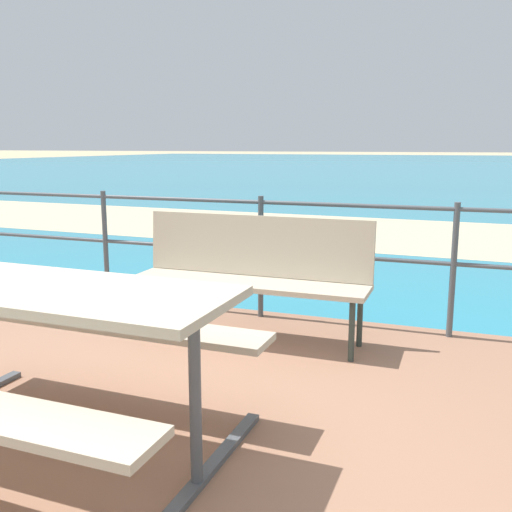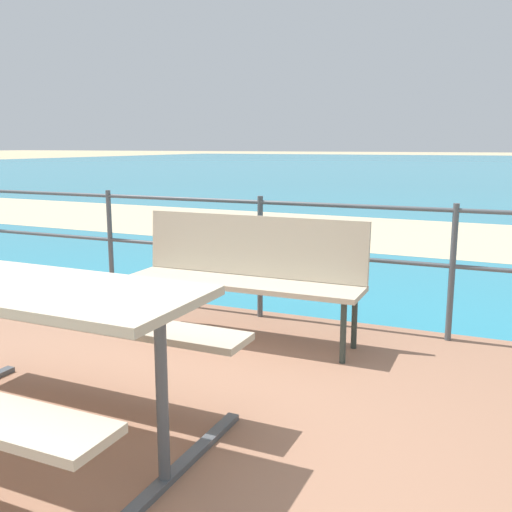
% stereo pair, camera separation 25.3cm
% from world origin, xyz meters
% --- Properties ---
extents(ground_plane, '(240.00, 240.00, 0.00)m').
position_xyz_m(ground_plane, '(0.00, 0.00, 0.00)').
color(ground_plane, tan).
extents(patio_paving, '(6.40, 5.20, 0.06)m').
position_xyz_m(patio_paving, '(0.00, 0.00, 0.03)').
color(patio_paving, '#996B51').
rests_on(patio_paving, ground).
extents(sea_water, '(90.00, 90.00, 0.01)m').
position_xyz_m(sea_water, '(0.00, 40.00, 0.01)').
color(sea_water, teal).
rests_on(sea_water, ground).
extents(beach_strip, '(54.09, 5.48, 0.01)m').
position_xyz_m(beach_strip, '(0.00, 7.77, 0.01)').
color(beach_strip, beige).
rests_on(beach_strip, ground).
extents(picnic_table, '(1.82, 1.31, 0.79)m').
position_xyz_m(picnic_table, '(-0.21, 0.11, 0.66)').
color(picnic_table, '#BCAD93').
rests_on(picnic_table, patio_paving).
extents(park_bench, '(1.71, 0.41, 0.89)m').
position_xyz_m(park_bench, '(0.11, 1.95, 0.59)').
color(park_bench, '#BCAD93').
rests_on(park_bench, patio_paving).
extents(railing_fence, '(5.94, 0.04, 0.99)m').
position_xyz_m(railing_fence, '(0.00, 2.45, 0.69)').
color(railing_fence, '#4C5156').
rests_on(railing_fence, patio_paving).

